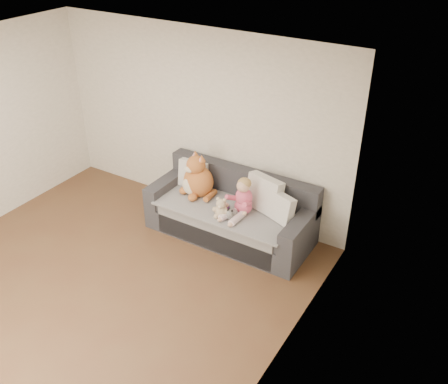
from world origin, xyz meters
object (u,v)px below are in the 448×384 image
object	(u,v)px
toddler	(242,200)
plush_cat	(197,179)
sofa	(231,214)
teddy_bear	(221,209)
sippy_cup	(227,208)

from	to	relation	value
toddler	plush_cat	size ratio (longest dim) A/B	0.79
sofa	toddler	bearing A→B (deg)	-30.65
toddler	plush_cat	distance (m)	0.76
teddy_bear	toddler	bearing A→B (deg)	36.99
sofa	teddy_bear	distance (m)	0.44
toddler	plush_cat	world-z (taller)	plush_cat
sippy_cup	toddler	bearing A→B (deg)	20.73
sofa	teddy_bear	size ratio (longest dim) A/B	7.69
sofa	sippy_cup	world-z (taller)	sofa
plush_cat	teddy_bear	world-z (taller)	plush_cat
toddler	sippy_cup	world-z (taller)	toddler
plush_cat	toddler	bearing A→B (deg)	15.09
plush_cat	teddy_bear	distance (m)	0.67
toddler	teddy_bear	distance (m)	0.29
sofa	sippy_cup	size ratio (longest dim) A/B	17.74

